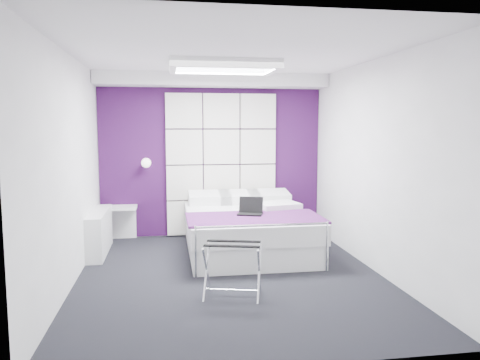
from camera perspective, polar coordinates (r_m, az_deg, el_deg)
The scene contains 15 objects.
floor at distance 5.74m, azimuth -1.19°, elevation -11.58°, with size 4.40×4.40×0.00m, color black.
ceiling at distance 5.51m, azimuth -1.25°, elevation 15.05°, with size 4.40×4.40×0.00m, color white.
wall_back at distance 7.65m, azimuth -3.44°, elevation 2.90°, with size 3.60×3.60×0.00m, color silver.
wall_left at distance 5.53m, azimuth -20.04°, elevation 1.12°, with size 4.40×4.40×0.00m, color silver.
wall_right at distance 5.99m, azimuth 16.12°, elevation 1.64°, with size 4.40×4.40×0.00m, color silver.
accent_wall at distance 7.64m, azimuth -3.44°, elevation 2.89°, with size 3.58×0.02×2.58m, color #340E3D.
soffit at distance 7.42m, azimuth -3.32°, elevation 12.06°, with size 3.58×0.50×0.20m, color white.
headboard at distance 7.62m, azimuth -2.27°, elevation 1.91°, with size 1.80×0.08×2.30m, color white, non-canonical shape.
skylight at distance 6.10m, azimuth -2.03°, elevation 13.75°, with size 1.36×0.86×0.12m, color white, non-canonical shape.
wall_lamp at distance 7.49m, azimuth -11.36°, elevation 2.09°, with size 0.15×0.15×0.15m, color white.
radiator at distance 6.93m, azimuth -16.77°, elevation -6.11°, with size 0.22×1.20×0.60m, color white.
bed at distance 6.73m, azimuth 0.91°, elevation -6.04°, with size 1.77×2.14×0.75m.
nightstand at distance 7.56m, azimuth -14.09°, elevation -3.28°, with size 0.43×0.33×0.05m, color white.
luggage_rack at distance 5.01m, azimuth -0.89°, elevation -10.85°, with size 0.58×0.43×0.57m.
laptop at distance 6.33m, azimuth 1.16°, elevation -3.69°, with size 0.32×0.23×0.23m.
Camera 1 is at (-0.73, -5.40, 1.78)m, focal length 35.00 mm.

